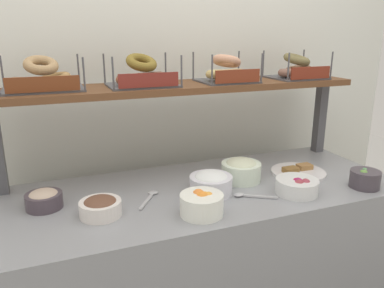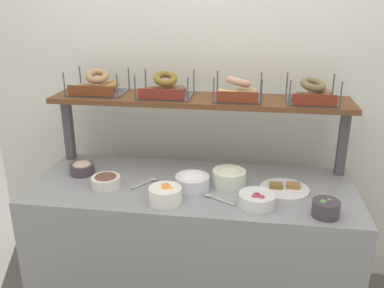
# 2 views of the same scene
# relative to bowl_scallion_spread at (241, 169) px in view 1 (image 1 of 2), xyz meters

# --- Properties ---
(back_wall) EXTENTS (2.97, 0.06, 2.40)m
(back_wall) POSITION_rel_bowl_scallion_spread_xyz_m (-0.20, 0.52, 0.30)
(back_wall) COLOR silver
(back_wall) RESTS_ON ground_plane
(deli_counter) EXTENTS (1.77, 0.70, 0.85)m
(deli_counter) POSITION_rel_bowl_scallion_spread_xyz_m (-0.20, -0.03, -0.48)
(deli_counter) COLOR gray
(deli_counter) RESTS_ON ground_plane
(shelf_riser_right) EXTENTS (0.05, 0.05, 0.40)m
(shelf_riser_right) POSITION_rel_bowl_scallion_spread_xyz_m (0.63, 0.24, 0.15)
(shelf_riser_right) COLOR #4C4C51
(shelf_riser_right) RESTS_ON deli_counter
(upper_shelf) EXTENTS (1.73, 0.32, 0.03)m
(upper_shelf) POSITION_rel_bowl_scallion_spread_xyz_m (-0.20, 0.24, 0.36)
(upper_shelf) COLOR brown
(upper_shelf) RESTS_ON shelf_riser_left
(bowl_scallion_spread) EXTENTS (0.18, 0.18, 0.11)m
(bowl_scallion_spread) POSITION_rel_bowl_scallion_spread_xyz_m (0.00, 0.00, 0.00)
(bowl_scallion_spread) COLOR white
(bowl_scallion_spread) RESTS_ON deli_counter
(bowl_chocolate_spread) EXTENTS (0.16, 0.16, 0.07)m
(bowl_chocolate_spread) POSITION_rel_bowl_scallion_spread_xyz_m (-0.66, -0.12, -0.02)
(bowl_chocolate_spread) COLOR white
(bowl_chocolate_spread) RESTS_ON deli_counter
(bowl_tuna_salad) EXTENTS (0.14, 0.14, 0.08)m
(bowl_tuna_salad) POSITION_rel_bowl_scallion_spread_xyz_m (-0.86, 0.02, -0.02)
(bowl_tuna_salad) COLOR #473C46
(bowl_tuna_salad) RESTS_ON deli_counter
(bowl_fruit_salad) EXTENTS (0.17, 0.17, 0.09)m
(bowl_fruit_salad) POSITION_rel_bowl_scallion_spread_xyz_m (-0.30, -0.25, -0.01)
(bowl_fruit_salad) COLOR white
(bowl_fruit_salad) RESTS_ON deli_counter
(bowl_cream_cheese) EXTENTS (0.18, 0.18, 0.10)m
(bowl_cream_cheese) POSITION_rel_bowl_scallion_spread_xyz_m (-0.19, -0.09, -0.00)
(bowl_cream_cheese) COLOR silver
(bowl_cream_cheese) RESTS_ON deli_counter
(bowl_beet_salad) EXTENTS (0.18, 0.18, 0.07)m
(bowl_beet_salad) POSITION_rel_bowl_scallion_spread_xyz_m (0.15, -0.22, -0.02)
(bowl_beet_salad) COLOR white
(bowl_beet_salad) RESTS_ON deli_counter
(bowl_veggie_mix) EXTENTS (0.13, 0.13, 0.08)m
(bowl_veggie_mix) POSITION_rel_bowl_scallion_spread_xyz_m (0.47, -0.27, -0.01)
(bowl_veggie_mix) COLOR #433B43
(bowl_veggie_mix) RESTS_ON deli_counter
(serving_plate_white) EXTENTS (0.26, 0.26, 0.04)m
(serving_plate_white) POSITION_rel_bowl_scallion_spread_xyz_m (0.30, -0.03, -0.04)
(serving_plate_white) COLOR white
(serving_plate_white) RESTS_ON deli_counter
(serving_spoon_near_plate) EXTENTS (0.12, 0.15, 0.01)m
(serving_spoon_near_plate) POSITION_rel_bowl_scallion_spread_xyz_m (-0.45, -0.04, -0.05)
(serving_spoon_near_plate) COLOR #B7B7BC
(serving_spoon_near_plate) RESTS_ON deli_counter
(serving_spoon_by_edge) EXTENTS (0.16, 0.10, 0.01)m
(serving_spoon_by_edge) POSITION_rel_bowl_scallion_spread_xyz_m (-0.06, -0.18, -0.05)
(serving_spoon_by_edge) COLOR #B7B7BC
(serving_spoon_by_edge) RESTS_ON deli_counter
(bagel_basket_everything) EXTENTS (0.33, 0.25, 0.15)m
(bagel_basket_everything) POSITION_rel_bowl_scallion_spread_xyz_m (-0.82, 0.26, 0.43)
(bagel_basket_everything) COLOR #4C4C51
(bagel_basket_everything) RESTS_ON upper_shelf
(bagel_basket_cinnamon_raisin) EXTENTS (0.31, 0.24, 0.15)m
(bagel_basket_cinnamon_raisin) POSITION_rel_bowl_scallion_spread_xyz_m (-0.40, 0.23, 0.42)
(bagel_basket_cinnamon_raisin) COLOR #4C4C51
(bagel_basket_cinnamon_raisin) RESTS_ON upper_shelf
(bagel_basket_plain) EXTENTS (0.28, 0.26, 0.14)m
(bagel_basket_plain) POSITION_rel_bowl_scallion_spread_xyz_m (0.02, 0.22, 0.43)
(bagel_basket_plain) COLOR #4C4C51
(bagel_basket_plain) RESTS_ON upper_shelf
(bagel_basket_poppy) EXTENTS (0.28, 0.25, 0.14)m
(bagel_basket_poppy) POSITION_rel_bowl_scallion_spread_xyz_m (0.43, 0.22, 0.42)
(bagel_basket_poppy) COLOR #4C4C51
(bagel_basket_poppy) RESTS_ON upper_shelf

